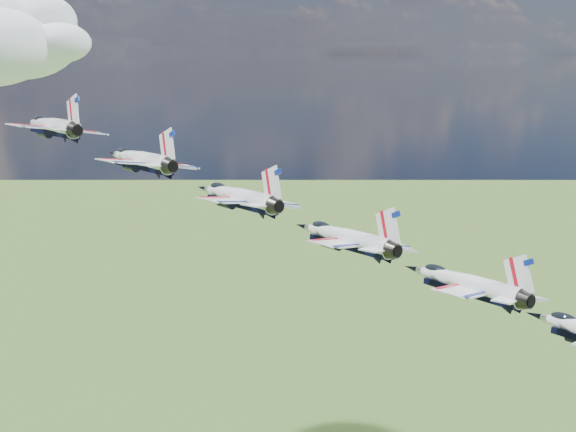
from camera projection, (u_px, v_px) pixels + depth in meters
name	position (u px, v px, depth m)	size (l,w,h in m)	color
cloud_far	(43.00, 30.00, 287.05)	(69.10, 54.30, 27.15)	white
jet_0	(51.00, 126.00, 85.36)	(9.65, 14.28, 4.27)	silver
jet_1	(139.00, 159.00, 81.37)	(9.65, 14.28, 4.27)	silver
jet_2	(236.00, 196.00, 77.38)	(9.65, 14.28, 4.27)	silver
jet_3	(343.00, 237.00, 73.38)	(9.65, 14.28, 4.27)	white
jet_4	(463.00, 283.00, 69.39)	(9.65, 14.28, 4.27)	white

